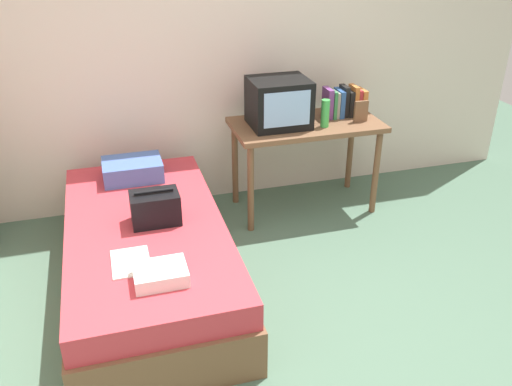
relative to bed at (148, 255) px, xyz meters
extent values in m
plane|color=#4C6B56|center=(0.87, -0.81, -0.23)|extent=(8.00, 8.00, 0.00)
cube|color=beige|center=(0.87, 1.19, 1.07)|extent=(5.20, 0.10, 2.60)
cube|color=brown|center=(0.00, 0.00, -0.08)|extent=(1.00, 2.00, 0.30)
cube|color=#C63842|center=(0.00, 0.00, 0.16)|extent=(0.97, 1.94, 0.17)
cube|color=brown|center=(1.35, 0.74, 0.50)|extent=(1.16, 0.60, 0.04)
cylinder|color=brown|center=(0.83, 0.50, 0.12)|extent=(0.05, 0.05, 0.71)
cylinder|color=brown|center=(1.87, 0.50, 0.12)|extent=(0.05, 0.05, 0.71)
cylinder|color=brown|center=(0.83, 0.98, 0.12)|extent=(0.05, 0.05, 0.71)
cylinder|color=brown|center=(1.87, 0.98, 0.12)|extent=(0.05, 0.05, 0.71)
cube|color=black|center=(1.12, 0.74, 0.70)|extent=(0.44, 0.38, 0.36)
cube|color=#8CB2E0|center=(1.12, 0.54, 0.71)|extent=(0.35, 0.01, 0.26)
cylinder|color=green|center=(1.45, 0.61, 0.62)|extent=(0.06, 0.06, 0.21)
cube|color=#7A3D89|center=(1.55, 0.80, 0.63)|extent=(0.04, 0.15, 0.24)
cube|color=#337F47|center=(1.59, 0.80, 0.63)|extent=(0.03, 0.17, 0.22)
cube|color=gray|center=(1.62, 0.80, 0.62)|extent=(0.03, 0.15, 0.21)
cube|color=#2D5699|center=(1.65, 0.80, 0.63)|extent=(0.04, 0.16, 0.22)
cube|color=black|center=(1.69, 0.80, 0.64)|extent=(0.04, 0.13, 0.24)
cube|color=black|center=(1.73, 0.80, 0.62)|extent=(0.04, 0.15, 0.20)
cube|color=#CC7233|center=(1.77, 0.80, 0.64)|extent=(0.04, 0.14, 0.24)
cube|color=#B72D33|center=(1.81, 0.80, 0.62)|extent=(0.03, 0.14, 0.21)
cube|color=#CC7233|center=(1.84, 0.80, 0.62)|extent=(0.04, 0.16, 0.21)
cube|color=brown|center=(1.76, 0.64, 0.60)|extent=(0.11, 0.02, 0.17)
cube|color=#4766AD|center=(-0.01, 0.69, 0.31)|extent=(0.42, 0.31, 0.14)
cube|color=black|center=(0.07, 0.00, 0.34)|extent=(0.30, 0.20, 0.20)
cylinder|color=black|center=(0.07, 0.00, 0.45)|extent=(0.24, 0.02, 0.02)
cube|color=white|center=(-0.12, -0.41, 0.24)|extent=(0.21, 0.29, 0.01)
cube|color=black|center=(0.14, -0.55, 0.25)|extent=(0.04, 0.16, 0.02)
cube|color=white|center=(0.02, -0.62, 0.28)|extent=(0.28, 0.22, 0.08)
camera|label=1|loc=(-0.15, -3.02, 1.98)|focal=38.25mm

